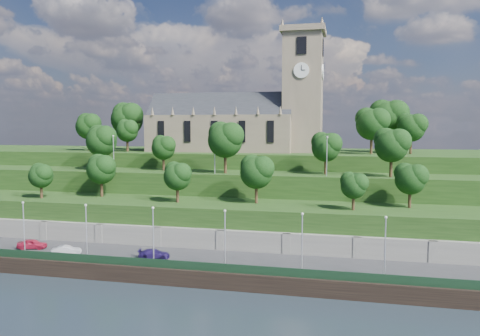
% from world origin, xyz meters
% --- Properties ---
extents(ground, '(320.00, 320.00, 0.00)m').
position_xyz_m(ground, '(0.00, 0.00, 0.00)').
color(ground, black).
rests_on(ground, ground).
extents(promenade, '(160.00, 12.00, 2.00)m').
position_xyz_m(promenade, '(0.00, 6.00, 1.00)').
color(promenade, '#2D2D30').
rests_on(promenade, ground).
extents(quay_wall, '(160.00, 0.50, 2.20)m').
position_xyz_m(quay_wall, '(0.00, -0.05, 1.10)').
color(quay_wall, black).
rests_on(quay_wall, ground).
extents(fence, '(160.00, 0.10, 1.20)m').
position_xyz_m(fence, '(0.00, 0.60, 2.60)').
color(fence, '#16331E').
rests_on(fence, promenade).
extents(retaining_wall, '(160.00, 2.10, 5.00)m').
position_xyz_m(retaining_wall, '(0.00, 11.97, 2.50)').
color(retaining_wall, slate).
rests_on(retaining_wall, ground).
extents(embankment_lower, '(160.00, 12.00, 8.00)m').
position_xyz_m(embankment_lower, '(0.00, 18.00, 4.00)').
color(embankment_lower, '#1C3812').
rests_on(embankment_lower, ground).
extents(embankment_upper, '(160.00, 10.00, 12.00)m').
position_xyz_m(embankment_upper, '(0.00, 29.00, 6.00)').
color(embankment_upper, '#1C3812').
rests_on(embankment_upper, ground).
extents(hilltop, '(160.00, 32.00, 15.00)m').
position_xyz_m(hilltop, '(0.00, 50.00, 7.50)').
color(hilltop, '#1C3812').
rests_on(hilltop, ground).
extents(church, '(38.60, 12.35, 27.60)m').
position_xyz_m(church, '(0.79, 45.98, 22.52)').
color(church, '#6E5F4D').
rests_on(church, hilltop).
extents(trees_lower, '(66.46, 8.64, 7.98)m').
position_xyz_m(trees_lower, '(1.78, 18.46, 12.85)').
color(trees_lower, '#332214').
rests_on(trees_lower, embankment_lower).
extents(trees_upper, '(60.60, 8.47, 9.48)m').
position_xyz_m(trees_upper, '(2.66, 27.88, 17.80)').
color(trees_upper, '#332214').
rests_on(trees_upper, embankment_upper).
extents(trees_hilltop, '(76.76, 16.21, 11.37)m').
position_xyz_m(trees_hilltop, '(3.51, 45.92, 21.88)').
color(trees_hilltop, '#332214').
rests_on(trees_hilltop, hilltop).
extents(lamp_posts_promenade, '(60.36, 0.36, 7.80)m').
position_xyz_m(lamp_posts_promenade, '(-2.00, 2.50, 6.51)').
color(lamp_posts_promenade, '#B2B2B7').
rests_on(lamp_posts_promenade, promenade).
extents(lamp_posts_upper, '(40.36, 0.36, 6.90)m').
position_xyz_m(lamp_posts_upper, '(-0.00, 26.00, 16.04)').
color(lamp_posts_upper, '#B2B2B7').
rests_on(lamp_posts_upper, embankment_upper).
extents(car_left, '(4.56, 2.60, 1.46)m').
position_xyz_m(car_left, '(-23.08, 5.59, 2.73)').
color(car_left, '#AD1C39').
rests_on(car_left, promenade).
extents(car_middle, '(4.27, 2.79, 1.33)m').
position_xyz_m(car_middle, '(-16.01, 3.65, 2.66)').
color(car_middle, '#ACABAF').
rests_on(car_middle, promenade).
extents(car_right, '(4.67, 2.77, 1.27)m').
position_xyz_m(car_right, '(-2.95, 4.88, 2.63)').
color(car_right, '#231751').
rests_on(car_right, promenade).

